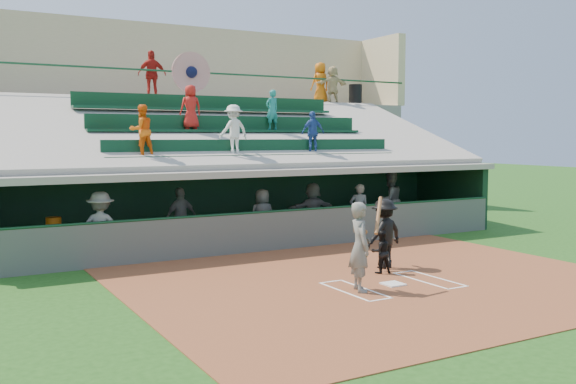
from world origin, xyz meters
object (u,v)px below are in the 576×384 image
batter_at_plate (360,246)px  trash_bin (355,94)px  water_cooler (54,225)px  catcher (381,252)px  home_plate (393,284)px  white_table (54,246)px

batter_at_plate → trash_bin: (8.60, 12.34, 4.07)m
water_cooler → trash_bin: size_ratio=0.44×
batter_at_plate → catcher: size_ratio=1.93×
home_plate → white_table: white_table is taller
batter_at_plate → trash_bin: size_ratio=2.26×
trash_bin → water_cooler: bearing=-156.7°
white_table → batter_at_plate: bearing=-67.2°
catcher → water_cooler: (-6.42, 5.32, 0.44)m
white_table → trash_bin: size_ratio=0.97×
batter_at_plate → trash_bin: trash_bin is taller
home_plate → catcher: bearing=65.4°
batter_at_plate → white_table: 8.20m
white_table → home_plate: bearing=-61.9°
catcher → home_plate: bearing=78.3°
catcher → trash_bin: (7.16, 11.17, 4.50)m
water_cooler → white_table: bearing=-135.7°
home_plate → white_table: bearing=132.9°
white_table → water_cooler: (0.00, 0.00, 0.56)m
batter_at_plate → water_cooler: bearing=127.5°
batter_at_plate → catcher: (1.45, 1.17, -0.43)m
batter_at_plate → water_cooler: batter_at_plate is taller
catcher → trash_bin: size_ratio=1.18×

